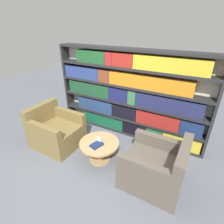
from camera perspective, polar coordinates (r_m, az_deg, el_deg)
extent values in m
plane|color=slate|center=(3.40, -5.96, -18.13)|extent=(14.00, 14.00, 0.00)
cube|color=silver|center=(4.01, 6.01, 6.24)|extent=(3.47, 0.05, 1.96)
cube|color=#262628|center=(4.81, -13.85, 9.18)|extent=(0.05, 0.30, 1.96)
cube|color=#262628|center=(3.64, 30.55, 0.10)|extent=(0.05, 0.30, 1.96)
cube|color=#262628|center=(4.35, 4.74, -6.11)|extent=(3.37, 0.30, 0.05)
cube|color=#262628|center=(4.16, 4.93, -1.88)|extent=(3.37, 0.30, 0.05)
cube|color=#262628|center=(3.98, 5.16, 3.05)|extent=(3.37, 0.30, 0.05)
cube|color=#262628|center=(3.84, 5.40, 8.40)|extent=(3.37, 0.30, 0.05)
cube|color=#262628|center=(3.73, 5.67, 14.10)|extent=(3.37, 0.30, 0.05)
cube|color=#262628|center=(3.67, 5.94, 19.70)|extent=(3.37, 0.30, 0.05)
cube|color=#145A37|center=(4.49, -2.57, -2.39)|extent=(1.12, 0.20, 0.28)
cube|color=black|center=(4.19, 6.50, -4.91)|extent=(0.40, 0.20, 0.28)
cube|color=black|center=(4.11, 10.21, -5.90)|extent=(0.16, 0.20, 0.28)
cube|color=#286742|center=(4.06, 13.82, -6.85)|extent=(0.37, 0.20, 0.28)
cube|color=gold|center=(3.99, 21.72, -8.79)|extent=(0.76, 0.20, 0.28)
cube|color=navy|center=(4.43, -5.10, 2.53)|extent=(0.98, 0.20, 0.30)
cube|color=black|center=(4.07, 4.31, 0.24)|extent=(0.60, 0.20, 0.30)
cube|color=#A3241F|center=(3.86, 14.69, -2.29)|extent=(0.92, 0.20, 0.30)
cube|color=navy|center=(3.79, 24.57, -4.62)|extent=(0.42, 0.20, 0.30)
cube|color=#1E4D2F|center=(4.37, -7.09, 7.67)|extent=(1.15, 0.20, 0.30)
cube|color=navy|center=(3.97, 2.51, 5.82)|extent=(0.45, 0.20, 0.30)
cube|color=#357546|center=(3.85, 6.83, 4.93)|extent=(0.18, 0.20, 0.30)
cube|color=navy|center=(3.66, 17.88, 2.52)|extent=(1.33, 0.20, 0.30)
cube|color=navy|center=(4.36, -9.37, 12.67)|extent=(0.95, 0.20, 0.27)
cube|color=brown|center=(4.02, -2.13, 11.75)|extent=(0.28, 0.20, 0.27)
cube|color=orange|center=(3.62, 11.93, 9.43)|extent=(1.72, 0.20, 0.27)
cube|color=#1E5329|center=(4.11, -6.48, 17.55)|extent=(0.75, 0.20, 0.27)
cube|color=#A52326|center=(3.87, -0.64, 17.11)|extent=(0.15, 0.20, 0.27)
cube|color=#A5241C|center=(3.73, 3.83, 16.65)|extent=(0.47, 0.20, 0.27)
cube|color=gold|center=(3.44, 18.46, 14.47)|extent=(1.38, 0.20, 0.27)
cube|color=olive|center=(4.00, -17.26, -7.23)|extent=(0.94, 0.86, 0.46)
cube|color=olive|center=(4.06, -22.03, -0.39)|extent=(0.15, 0.85, 0.41)
cube|color=olive|center=(3.58, -21.31, -5.79)|extent=(0.80, 0.13, 0.22)
cube|color=olive|center=(3.99, -13.56, -1.03)|extent=(0.80, 0.13, 0.22)
cube|color=brown|center=(3.11, 13.11, -18.24)|extent=(0.94, 0.85, 0.46)
cube|color=brown|center=(2.79, 22.10, -14.08)|extent=(0.15, 0.85, 0.41)
cube|color=brown|center=(3.17, 14.57, -9.25)|extent=(0.80, 0.13, 0.22)
cube|color=brown|center=(2.63, 9.88, -17.70)|extent=(0.80, 0.13, 0.22)
cylinder|color=tan|center=(3.47, -4.06, -12.79)|extent=(0.13, 0.13, 0.37)
cylinder|color=tan|center=(3.58, -3.97, -14.84)|extent=(0.41, 0.41, 0.03)
cylinder|color=tan|center=(3.34, -4.18, -10.13)|extent=(0.75, 0.75, 0.04)
cube|color=black|center=(3.33, -4.19, -9.78)|extent=(0.05, 0.06, 0.01)
cube|color=white|center=(3.29, -4.23, -8.97)|extent=(0.09, 0.01, 0.13)
cube|color=navy|center=(3.25, -5.02, -10.65)|extent=(0.22, 0.27, 0.03)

